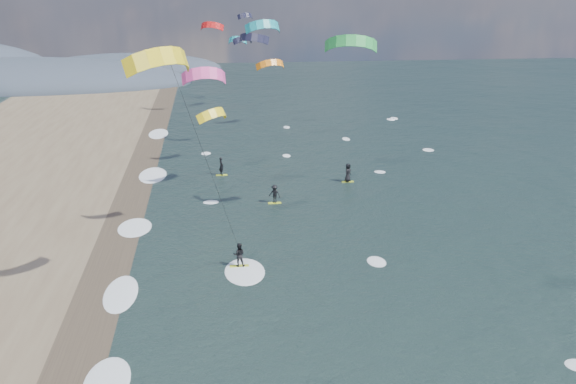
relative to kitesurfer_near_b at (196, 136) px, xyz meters
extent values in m
cube|color=#382D23|center=(-6.21, -3.75, -9.81)|extent=(3.00, 240.00, 0.00)
ellipsoid|color=#3D4756|center=(-34.21, 86.25, -9.81)|extent=(64.00, 24.00, 10.00)
ellipsoid|color=#3D4756|center=(-16.21, 106.25, -9.81)|extent=(40.00, 18.00, 7.00)
cube|color=#BED124|center=(2.32, 4.23, -9.78)|extent=(1.26, 0.39, 0.06)
imported|color=black|center=(2.32, 4.23, -8.96)|extent=(0.84, 0.70, 1.59)
ellipsoid|color=white|center=(2.62, 3.43, -9.81)|extent=(2.60, 4.20, 0.12)
cylinder|color=black|center=(0.57, 1.23, -2.01)|extent=(0.02, 0.02, 14.75)
cube|color=#BED124|center=(5.92, 16.56, -9.79)|extent=(1.10, 0.35, 0.05)
imported|color=black|center=(5.92, 16.56, -8.97)|extent=(1.18, 1.02, 1.58)
cube|color=#BED124|center=(13.32, 21.78, -9.79)|extent=(1.10, 0.35, 0.05)
imported|color=black|center=(13.32, 21.78, -8.89)|extent=(0.97, 1.00, 1.74)
cube|color=#BED124|center=(1.69, 25.41, -9.79)|extent=(1.10, 0.35, 0.05)
imported|color=black|center=(1.69, 25.41, -8.89)|extent=(0.63, 0.75, 1.75)
ellipsoid|color=white|center=(-5.01, -7.75, -9.81)|extent=(2.40, 5.40, 0.11)
ellipsoid|color=white|center=(-5.01, 1.25, -9.81)|extent=(2.40, 5.40, 0.11)
ellipsoid|color=white|center=(-5.01, 12.25, -9.81)|extent=(2.40, 5.40, 0.11)
ellipsoid|color=white|center=(-5.01, 26.25, -9.81)|extent=(2.40, 5.40, 0.11)
ellipsoid|color=white|center=(-5.01, 44.25, -9.81)|extent=(2.40, 5.40, 0.11)
camera|label=1|loc=(0.76, -34.27, 7.93)|focal=40.00mm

